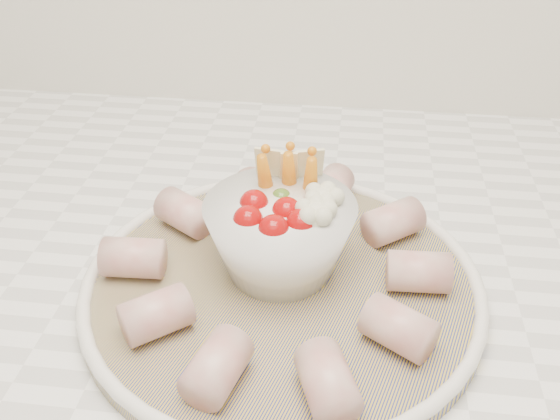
# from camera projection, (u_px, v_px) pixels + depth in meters

# --- Properties ---
(serving_platter) EXTENTS (0.43, 0.43, 0.02)m
(serving_platter) POSITION_uv_depth(u_px,v_px,m) (282.00, 284.00, 0.55)
(serving_platter) COLOR navy
(serving_platter) RESTS_ON kitchen_counter
(veggie_bowl) EXTENTS (0.13, 0.13, 0.10)m
(veggie_bowl) POSITION_uv_depth(u_px,v_px,m) (281.00, 233.00, 0.54)
(veggie_bowl) COLOR white
(veggie_bowl) RESTS_ON serving_platter
(cured_meat_rolls) EXTENTS (0.30, 0.31, 0.04)m
(cured_meat_rolls) POSITION_uv_depth(u_px,v_px,m) (282.00, 265.00, 0.54)
(cured_meat_rolls) COLOR #C05D58
(cured_meat_rolls) RESTS_ON serving_platter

